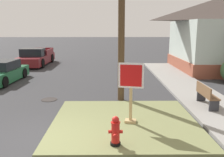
# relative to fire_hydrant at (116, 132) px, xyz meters

# --- Properties ---
(ground_plane) EXTENTS (160.00, 160.00, 0.00)m
(ground_plane) POSITION_rel_fire_hydrant_xyz_m (-2.02, 0.27, -0.46)
(ground_plane) COLOR #333335
(grass_corner_patch) EXTENTS (4.79, 4.43, 0.08)m
(grass_corner_patch) POSITION_rel_fire_hydrant_xyz_m (0.35, 1.71, -0.42)
(grass_corner_patch) COLOR olive
(grass_corner_patch) RESTS_ON ground
(sidewalk_strip) EXTENTS (2.20, 17.52, 0.12)m
(sidewalk_strip) POSITION_rel_fire_hydrant_xyz_m (3.94, 6.09, -0.40)
(sidewalk_strip) COLOR gray
(sidewalk_strip) RESTS_ON ground
(fire_hydrant) EXTENTS (0.38, 0.34, 0.80)m
(fire_hydrant) POSITION_rel_fire_hydrant_xyz_m (0.00, 0.00, 0.00)
(fire_hydrant) COLOR black
(fire_hydrant) RESTS_ON grass_corner_patch
(stop_sign) EXTENTS (0.79, 0.35, 1.98)m
(stop_sign) POSITION_rel_fire_hydrant_xyz_m (0.53, 1.56, 0.60)
(stop_sign) COLOR tan
(stop_sign) RESTS_ON grass_corner_patch
(manhole_cover) EXTENTS (0.70, 0.70, 0.02)m
(manhole_cover) POSITION_rel_fire_hydrant_xyz_m (-2.84, 4.40, -0.45)
(manhole_cover) COLOR black
(manhole_cover) RESTS_ON ground
(parked_sedan_green) EXTENTS (2.13, 4.27, 1.25)m
(parked_sedan_green) POSITION_rel_fire_hydrant_xyz_m (-6.56, 8.03, 0.09)
(parked_sedan_green) COLOR #1E6038
(parked_sedan_green) RESTS_ON ground
(pickup_truck_maroon) EXTENTS (2.15, 5.43, 1.48)m
(pickup_truck_maroon) POSITION_rel_fire_hydrant_xyz_m (-6.47, 14.64, 0.16)
(pickup_truck_maroon) COLOR maroon
(pickup_truck_maroon) RESTS_ON ground
(street_bench) EXTENTS (0.42, 1.44, 0.85)m
(street_bench) POSITION_rel_fire_hydrant_xyz_m (3.62, 3.14, 0.13)
(street_bench) COLOR brown
(street_bench) RESTS_ON sidewalk_strip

